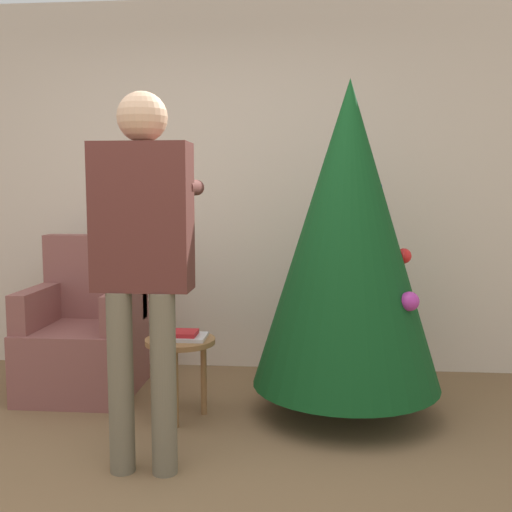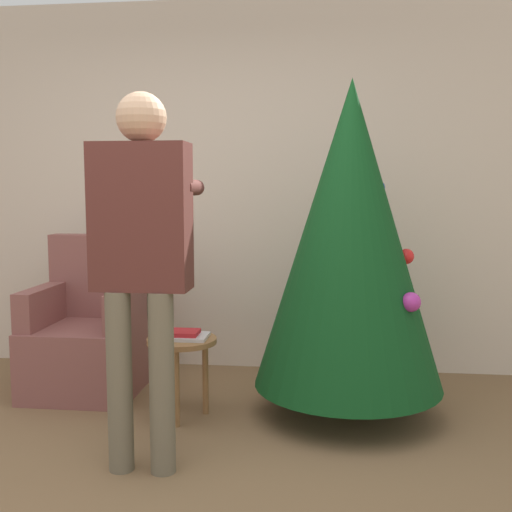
{
  "view_description": "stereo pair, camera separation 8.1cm",
  "coord_description": "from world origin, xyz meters",
  "px_view_note": "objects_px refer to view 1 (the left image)",
  "views": [
    {
      "loc": [
        0.7,
        -2.2,
        1.34
      ],
      "look_at": [
        0.42,
        0.88,
        0.99
      ],
      "focal_mm": 42.0,
      "sensor_mm": 36.0,
      "label": 1
    },
    {
      "loc": [
        0.78,
        -2.19,
        1.34
      ],
      "look_at": [
        0.42,
        0.88,
        0.99
      ],
      "focal_mm": 42.0,
      "sensor_mm": 36.0,
      "label": 2
    }
  ],
  "objects_px": {
    "christmas_tree": "(348,235)",
    "side_stool": "(180,351)",
    "armchair": "(85,338)",
    "person_standing": "(143,244)"
  },
  "relations": [
    {
      "from": "person_standing",
      "to": "side_stool",
      "type": "height_order",
      "value": "person_standing"
    },
    {
      "from": "armchair",
      "to": "side_stool",
      "type": "relative_size",
      "value": 2.15
    },
    {
      "from": "armchair",
      "to": "person_standing",
      "type": "height_order",
      "value": "person_standing"
    },
    {
      "from": "christmas_tree",
      "to": "side_stool",
      "type": "bearing_deg",
      "value": -170.84
    },
    {
      "from": "christmas_tree",
      "to": "side_stool",
      "type": "height_order",
      "value": "christmas_tree"
    },
    {
      "from": "christmas_tree",
      "to": "side_stool",
      "type": "distance_m",
      "value": 1.19
    },
    {
      "from": "person_standing",
      "to": "side_stool",
      "type": "distance_m",
      "value": 0.93
    },
    {
      "from": "person_standing",
      "to": "armchair",
      "type": "bearing_deg",
      "value": 123.58
    },
    {
      "from": "armchair",
      "to": "side_stool",
      "type": "distance_m",
      "value": 0.85
    },
    {
      "from": "side_stool",
      "to": "armchair",
      "type": "bearing_deg",
      "value": 149.72
    }
  ]
}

